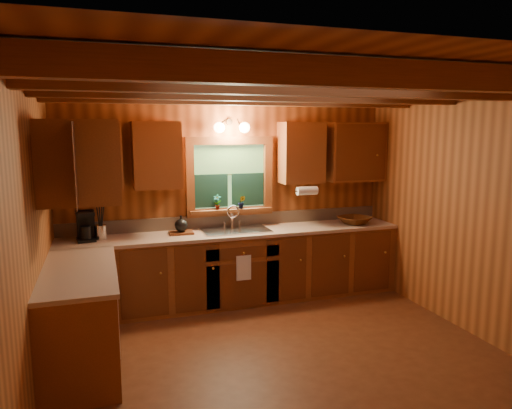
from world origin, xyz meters
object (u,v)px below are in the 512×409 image
object	(u,v)px
sink	(236,234)
cutting_board	(181,233)
coffee_maker	(86,226)
wicker_basket	(355,220)

from	to	relation	value
sink	cutting_board	distance (m)	0.67
coffee_maker	wicker_basket	xyz separation A→B (m)	(3.35, -0.12, -0.12)
coffee_maker	wicker_basket	bearing A→B (deg)	-10.39
cutting_board	wicker_basket	bearing A→B (deg)	-1.36
sink	cutting_board	size ratio (longest dim) A/B	2.88
sink	coffee_maker	xyz separation A→B (m)	(-1.74, 0.03, 0.21)
cutting_board	coffee_maker	bearing A→B (deg)	-177.96
coffee_maker	wicker_basket	world-z (taller)	coffee_maker
cutting_board	wicker_basket	world-z (taller)	wicker_basket
sink	coffee_maker	size ratio (longest dim) A/B	2.43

